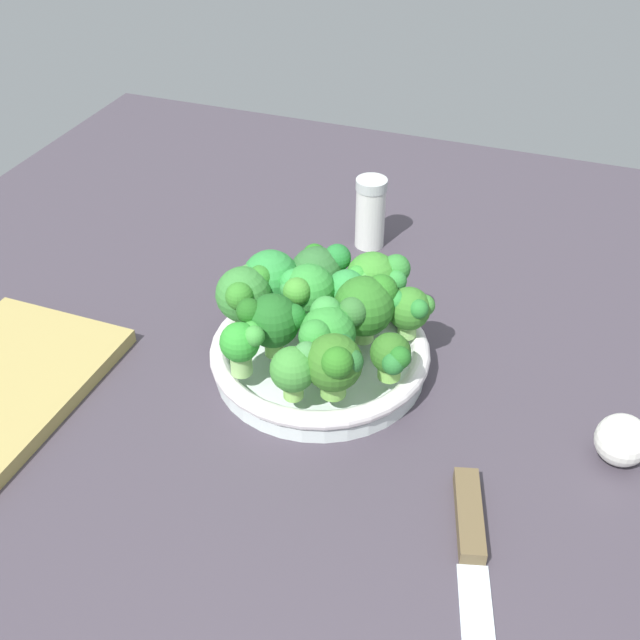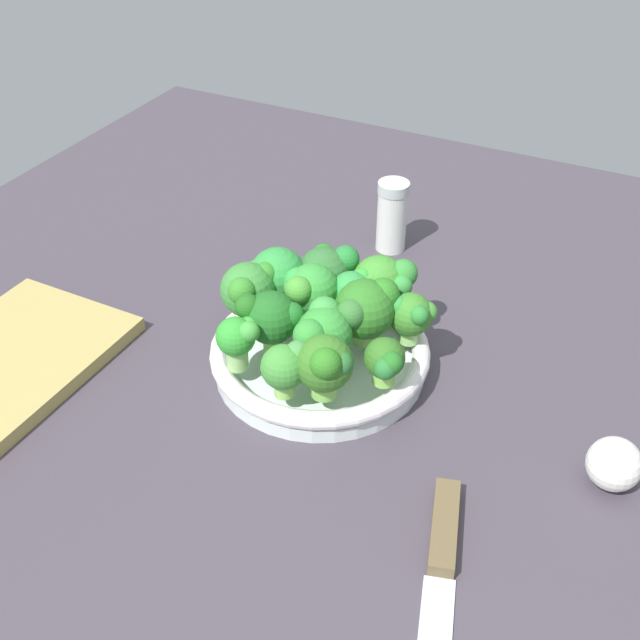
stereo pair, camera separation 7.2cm
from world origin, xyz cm
name	(u,v)px [view 2 (the right image)]	position (x,y,z in cm)	size (l,w,h in cm)	color
ground_plane	(335,401)	(0.00, 0.00, -1.25)	(130.00, 130.00, 2.50)	#403943
bowl	(320,355)	(2.71, 3.07, 1.81)	(23.47, 23.47, 3.55)	white
broccoli_floret_0	(249,290)	(2.99, 11.71, 7.53)	(6.68, 6.02, 6.88)	#81B451
broccoli_floret_1	(326,364)	(-4.37, -1.10, 7.57)	(6.02, 5.81, 6.84)	#7ABA50
broccoli_floret_2	(366,308)	(4.93, -1.09, 7.93)	(7.27, 6.35, 7.43)	#85BC5E
broccoli_floret_3	(287,366)	(-5.74, 2.39, 7.03)	(4.75, 4.45, 5.83)	#8AC95D
broccoli_floret_4	(271,317)	(-0.59, 6.99, 7.87)	(5.57, 6.73, 7.03)	#84C25A
broccoli_floret_5	(384,283)	(10.96, -0.60, 7.28)	(6.24, 6.63, 6.59)	#82C14F
broccoli_floret_6	(309,290)	(5.19, 5.65, 8.02)	(6.58, 5.99, 7.25)	#8CBC66
broccoli_floret_7	(321,333)	(-0.34, 1.42, 7.50)	(7.02, 5.66, 6.76)	#9AD763
broccoli_floret_8	(385,361)	(-0.36, -5.51, 6.57)	(4.90, 4.38, 5.10)	#7FC152
broccoli_floret_9	(327,271)	(10.23, 6.00, 7.34)	(6.08, 6.41, 6.66)	#84B355
broccoli_floret_10	(274,276)	(6.72, 10.67, 7.34)	(6.40, 6.59, 6.95)	#91CF62
broccoli_floret_11	(353,293)	(7.86, 1.70, 7.18)	(5.18, 4.62, 6.13)	#85C55D
broccoli_floret_12	(411,315)	(7.10, -5.29, 7.08)	(4.61, 4.93, 5.80)	#97D570
broccoli_floret_13	(239,338)	(-4.31, 8.58, 7.26)	(4.46, 4.64, 6.03)	#92C770
knife	(440,575)	(-16.66, -17.54, 0.55)	(26.26, 9.47, 1.50)	silver
cutting_board	(3,366)	(-13.02, 33.25, 0.80)	(26.23, 17.70, 1.60)	tan
garlic_bulb	(615,462)	(0.22, -27.96, 2.52)	(5.03, 5.03, 5.03)	silver
pepper_shaker	(392,216)	(28.97, 5.73, 4.87)	(4.07, 4.07, 9.61)	silver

